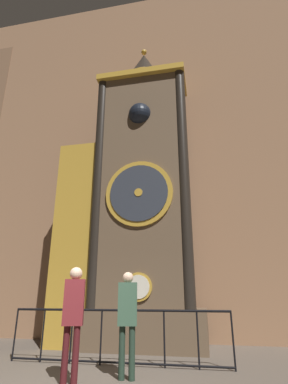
# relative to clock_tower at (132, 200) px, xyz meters

# --- Properties ---
(cathedral_back_wall) EXTENTS (24.00, 0.32, 13.99)m
(cathedral_back_wall) POSITION_rel_clock_tower_xyz_m (-0.19, 1.34, 2.84)
(cathedral_back_wall) COLOR #936B4C
(cathedral_back_wall) RESTS_ON ground_plane
(clock_tower) EXTENTS (4.36, 1.81, 10.00)m
(clock_tower) POSITION_rel_clock_tower_xyz_m (0.00, 0.00, 0.00)
(clock_tower) COLOR brown
(clock_tower) RESTS_ON ground_plane
(railing_fence) EXTENTS (4.74, 0.05, 1.08)m
(railing_fence) POSITION_rel_clock_tower_xyz_m (0.21, -1.98, -3.54)
(railing_fence) COLOR black
(railing_fence) RESTS_ON ground_plane
(visitor_near) EXTENTS (0.39, 0.31, 1.83)m
(visitor_near) POSITION_rel_clock_tower_xyz_m (-0.13, -3.46, -3.03)
(visitor_near) COLOR #461518
(visitor_near) RESTS_ON ground_plane
(visitor_far) EXTENTS (0.38, 0.29, 1.77)m
(visitor_far) POSITION_rel_clock_tower_xyz_m (0.70, -3.00, -3.08)
(visitor_far) COLOR #213427
(visitor_far) RESTS_ON ground_plane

